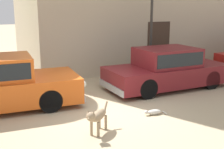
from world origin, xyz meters
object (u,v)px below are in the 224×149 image
at_px(stray_dog_spotted, 97,116).
at_px(stray_cat, 153,112).
at_px(parked_sedan_second, 167,68).
at_px(street_lamp, 152,12).

bearing_deg(stray_dog_spotted, stray_cat, 151.36).
distance_m(parked_sedan_second, stray_dog_spotted, 4.36).
relative_size(parked_sedan_second, street_lamp, 1.10).
relative_size(stray_dog_spotted, street_lamp, 0.20).
bearing_deg(street_lamp, stray_dog_spotted, -134.46).
height_order(parked_sedan_second, stray_cat, parked_sedan_second).
relative_size(parked_sedan_second, stray_dog_spotted, 5.37).
bearing_deg(stray_dog_spotted, street_lamp, -177.84).
bearing_deg(parked_sedan_second, stray_dog_spotted, -146.04).
xyz_separation_m(stray_dog_spotted, street_lamp, (3.82, 3.89, 2.13)).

